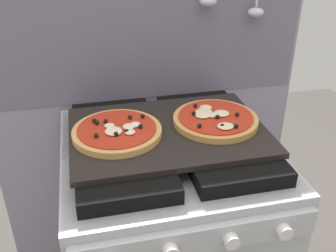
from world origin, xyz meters
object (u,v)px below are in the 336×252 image
Objects in this scene: baking_tray at (168,132)px; pizza_right at (215,119)px; stove at (168,250)px; pizza_left at (117,132)px.

pizza_right is (0.14, 0.01, 0.02)m from baking_tray.
pizza_left reaches higher than stove.
pizza_left is (-0.14, -0.00, 0.02)m from baking_tray.
stove is 1.67× the size of baking_tray.
pizza_left is 0.28m from pizza_right.
pizza_right reaches higher than baking_tray.
pizza_left is 1.00× the size of pizza_right.
baking_tray is 2.23× the size of pizza_right.
pizza_left and pizza_right have the same top height.
stove is 3.72× the size of pizza_left.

